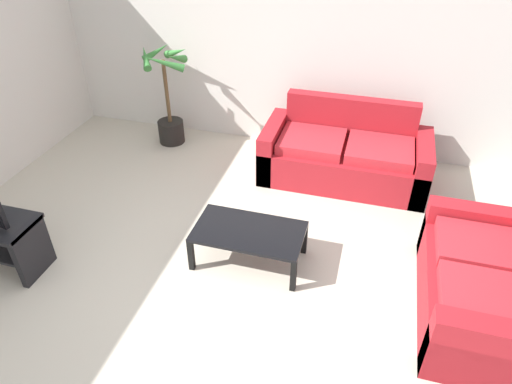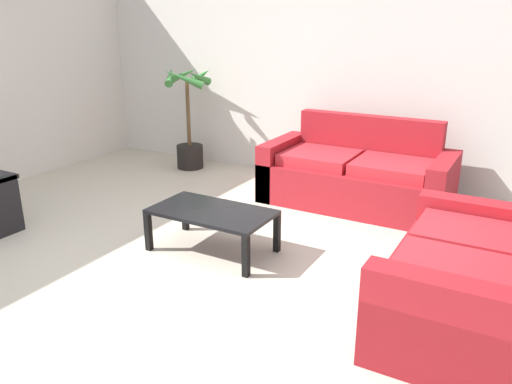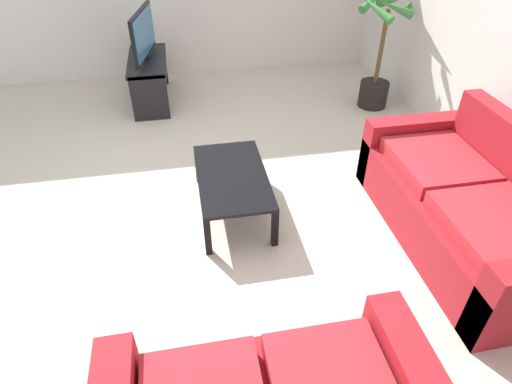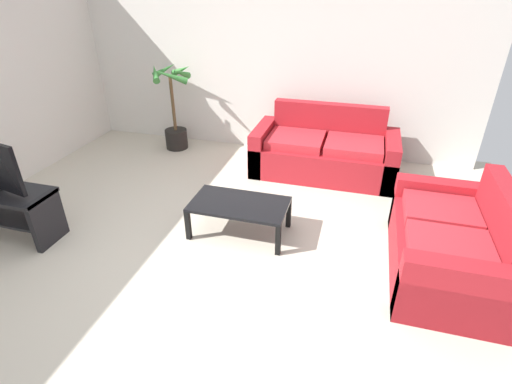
# 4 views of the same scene
# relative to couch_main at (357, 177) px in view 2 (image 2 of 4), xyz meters

# --- Properties ---
(ground_plane) EXTENTS (6.60, 6.60, 0.00)m
(ground_plane) POSITION_rel_couch_main_xyz_m (-0.92, -2.28, -0.30)
(ground_plane) COLOR beige
(wall_back) EXTENTS (6.00, 0.06, 2.70)m
(wall_back) POSITION_rel_couch_main_xyz_m (-0.92, 0.72, 1.05)
(wall_back) COLOR silver
(wall_back) RESTS_ON ground
(couch_main) EXTENTS (1.92, 0.90, 0.90)m
(couch_main) POSITION_rel_couch_main_xyz_m (0.00, 0.00, 0.00)
(couch_main) COLOR maroon
(couch_main) RESTS_ON ground
(couch_loveseat) EXTENTS (0.90, 1.53, 0.90)m
(couch_loveseat) POSITION_rel_couch_main_xyz_m (1.36, -1.81, -0.00)
(couch_loveseat) COLOR maroon
(couch_loveseat) RESTS_ON ground
(coffee_table) EXTENTS (1.01, 0.56, 0.37)m
(coffee_table) POSITION_rel_couch_main_xyz_m (-0.68, -1.71, 0.02)
(coffee_table) COLOR black
(coffee_table) RESTS_ON ground
(potted_palm) EXTENTS (0.69, 0.72, 1.34)m
(potted_palm) POSITION_rel_couch_main_xyz_m (-2.37, 0.26, 0.24)
(potted_palm) COLOR black
(potted_palm) RESTS_ON ground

